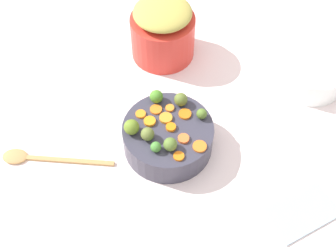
% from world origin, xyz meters
% --- Properties ---
extents(tabletop, '(2.40, 2.40, 0.02)m').
position_xyz_m(tabletop, '(0.00, 0.00, 0.01)').
color(tabletop, white).
rests_on(tabletop, ground).
extents(serving_bowl_carrots, '(0.25, 0.25, 0.09)m').
position_xyz_m(serving_bowl_carrots, '(0.02, -0.02, 0.06)').
color(serving_bowl_carrots, '#373646').
rests_on(serving_bowl_carrots, tabletop).
extents(metal_pot, '(0.21, 0.21, 0.15)m').
position_xyz_m(metal_pot, '(-0.07, -0.38, 0.09)').
color(metal_pot, red).
rests_on(metal_pot, tabletop).
extents(stuffing_mound, '(0.19, 0.19, 0.05)m').
position_xyz_m(stuffing_mound, '(-0.07, -0.38, 0.19)').
color(stuffing_mound, tan).
rests_on(stuffing_mound, metal_pot).
extents(carrot_slice_0, '(0.03, 0.03, 0.01)m').
position_xyz_m(carrot_slice_0, '(0.08, -0.08, 0.11)').
color(carrot_slice_0, orange).
rests_on(carrot_slice_0, serving_bowl_carrots).
extents(carrot_slice_1, '(0.04, 0.04, 0.01)m').
position_xyz_m(carrot_slice_1, '(0.02, 0.08, 0.11)').
color(carrot_slice_1, orange).
rests_on(carrot_slice_1, serving_bowl_carrots).
extents(carrot_slice_2, '(0.03, 0.03, 0.01)m').
position_xyz_m(carrot_slice_2, '(0.02, -0.01, 0.11)').
color(carrot_slice_2, orange).
rests_on(carrot_slice_2, serving_bowl_carrots).
extents(carrot_slice_3, '(0.03, 0.03, 0.01)m').
position_xyz_m(carrot_slice_3, '(0.07, -0.05, 0.11)').
color(carrot_slice_3, orange).
rests_on(carrot_slice_3, serving_bowl_carrots).
extents(carrot_slice_4, '(0.04, 0.04, 0.01)m').
position_xyz_m(carrot_slice_4, '(-0.01, 0.03, 0.11)').
color(carrot_slice_4, orange).
rests_on(carrot_slice_4, serving_bowl_carrots).
extents(carrot_slice_5, '(0.03, 0.03, 0.01)m').
position_xyz_m(carrot_slice_5, '(0.00, -0.08, 0.11)').
color(carrot_slice_5, orange).
rests_on(carrot_slice_5, serving_bowl_carrots).
extents(carrot_slice_6, '(0.04, 0.04, 0.01)m').
position_xyz_m(carrot_slice_6, '(0.04, -0.09, 0.11)').
color(carrot_slice_6, orange).
rests_on(carrot_slice_6, serving_bowl_carrots).
extents(carrot_slice_7, '(0.05, 0.05, 0.01)m').
position_xyz_m(carrot_slice_7, '(-0.04, 0.07, 0.11)').
color(carrot_slice_7, orange).
rests_on(carrot_slice_7, serving_bowl_carrots).
extents(carrot_slice_8, '(0.05, 0.05, 0.01)m').
position_xyz_m(carrot_slice_8, '(0.02, -0.05, 0.11)').
color(carrot_slice_8, orange).
rests_on(carrot_slice_8, serving_bowl_carrots).
extents(carrot_slice_9, '(0.04, 0.04, 0.01)m').
position_xyz_m(carrot_slice_9, '(-0.03, -0.05, 0.11)').
color(carrot_slice_9, orange).
rests_on(carrot_slice_9, serving_bowl_carrots).
extents(brussels_sprout_0, '(0.04, 0.04, 0.04)m').
position_xyz_m(brussels_sprout_0, '(0.04, 0.05, 0.12)').
color(brussels_sprout_0, '#55742F').
rests_on(brussels_sprout_0, serving_bowl_carrots).
extents(brussels_sprout_1, '(0.04, 0.04, 0.04)m').
position_xyz_m(brussels_sprout_1, '(0.03, -0.12, 0.13)').
color(brussels_sprout_1, '#488527').
rests_on(brussels_sprout_1, serving_bowl_carrots).
extents(brussels_sprout_2, '(0.04, 0.04, 0.04)m').
position_xyz_m(brussels_sprout_2, '(0.09, -0.00, 0.12)').
color(brussels_sprout_2, olive).
rests_on(brussels_sprout_2, serving_bowl_carrots).
extents(brussels_sprout_3, '(0.03, 0.03, 0.03)m').
position_xyz_m(brussels_sprout_3, '(-0.08, -0.03, 0.12)').
color(brussels_sprout_3, '#53752B').
rests_on(brussels_sprout_3, serving_bowl_carrots).
extents(brussels_sprout_4, '(0.03, 0.03, 0.03)m').
position_xyz_m(brussels_sprout_4, '(0.07, 0.04, 0.12)').
color(brussels_sprout_4, '#448533').
rests_on(brussels_sprout_4, serving_bowl_carrots).
extents(brussels_sprout_5, '(0.04, 0.04, 0.04)m').
position_xyz_m(brussels_sprout_5, '(0.12, -0.03, 0.13)').
color(brussels_sprout_5, olive).
rests_on(brussels_sprout_5, serving_bowl_carrots).
extents(brussels_sprout_6, '(0.04, 0.04, 0.04)m').
position_xyz_m(brussels_sprout_6, '(-0.03, -0.09, 0.13)').
color(brussels_sprout_6, '#596B2B').
rests_on(brussels_sprout_6, serving_bowl_carrots).
extents(wooden_spoon, '(0.31, 0.15, 0.01)m').
position_xyz_m(wooden_spoon, '(0.40, -0.08, 0.03)').
color(wooden_spoon, tan).
rests_on(wooden_spoon, tabletop).
extents(casserole_dish, '(0.23, 0.23, 0.08)m').
position_xyz_m(casserole_dish, '(-0.48, -0.13, 0.06)').
color(casserole_dish, white).
rests_on(casserole_dish, tabletop).
extents(dish_towel, '(0.20, 0.15, 0.01)m').
position_xyz_m(dish_towel, '(-0.25, 0.29, 0.02)').
color(dish_towel, '#97ACB9').
rests_on(dish_towel, tabletop).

